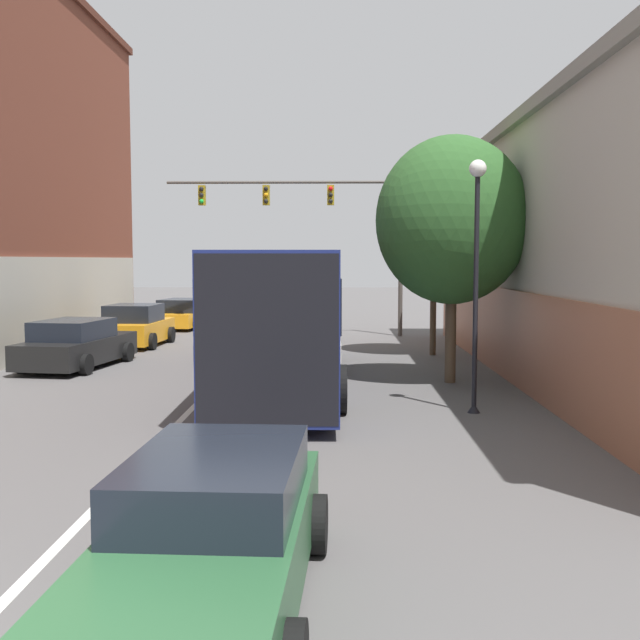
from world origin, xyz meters
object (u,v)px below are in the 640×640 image
(street_tree_near, at_px, (452,221))
(bus, at_px, (287,310))
(parked_car_left_near, at_px, (135,327))
(parked_car_left_mid, at_px, (76,345))
(parked_car_left_far, at_px, (184,314))
(traffic_signal_gantry, at_px, (321,215))
(hatchback_foreground, at_px, (213,537))
(street_tree_far, at_px, (434,218))
(street_lamp, at_px, (476,259))

(street_tree_near, bearing_deg, bus, 179.67)
(parked_car_left_near, xyz_separation_m, parked_car_left_mid, (-0.25, -5.42, -0.04))
(parked_car_left_far, bearing_deg, street_tree_near, -139.61)
(parked_car_left_far, bearing_deg, traffic_signal_gantry, -110.97)
(hatchback_foreground, relative_size, street_tree_near, 0.73)
(hatchback_foreground, xyz_separation_m, traffic_signal_gantry, (0.45, 24.07, 4.26))
(parked_car_left_mid, bearing_deg, parked_car_left_near, 4.95)
(parked_car_left_mid, bearing_deg, bus, -103.13)
(parked_car_left_mid, distance_m, street_tree_far, 11.74)
(bus, relative_size, parked_car_left_far, 2.81)
(bus, xyz_separation_m, parked_car_left_near, (-6.00, 7.79, -1.14))
(bus, distance_m, street_tree_far, 7.50)
(bus, distance_m, parked_car_left_mid, 6.79)
(bus, height_order, street_tree_near, street_tree_near)
(traffic_signal_gantry, bearing_deg, parked_car_left_mid, -126.79)
(parked_car_left_mid, bearing_deg, street_tree_near, -95.33)
(parked_car_left_mid, bearing_deg, street_tree_far, -66.19)
(bus, bearing_deg, parked_car_left_mid, 68.37)
(parked_car_left_mid, distance_m, parked_car_left_far, 12.58)
(parked_car_left_near, bearing_deg, bus, -139.33)
(parked_car_left_far, xyz_separation_m, street_tree_far, (10.12, -9.47, 3.84))
(parked_car_left_mid, relative_size, traffic_signal_gantry, 0.48)
(parked_car_left_near, relative_size, traffic_signal_gantry, 0.41)
(parked_car_left_near, height_order, street_tree_near, street_tree_near)
(bus, xyz_separation_m, street_tree_near, (4.16, -0.02, 2.24))
(bus, bearing_deg, hatchback_foreground, 179.96)
(traffic_signal_gantry, height_order, street_tree_far, traffic_signal_gantry)
(street_lamp, distance_m, street_tree_near, 3.91)
(hatchback_foreground, height_order, traffic_signal_gantry, traffic_signal_gantry)
(parked_car_left_far, height_order, street_tree_far, street_tree_far)
(bus, bearing_deg, street_tree_far, -39.81)
(parked_car_left_mid, relative_size, street_lamp, 0.91)
(parked_car_left_mid, relative_size, street_tree_near, 0.75)
(parked_car_left_mid, distance_m, street_lamp, 12.28)
(bus, xyz_separation_m, parked_car_left_mid, (-6.25, 2.37, -1.18))
(parked_car_left_far, bearing_deg, street_tree_far, -126.11)
(parked_car_left_far, height_order, traffic_signal_gantry, traffic_signal_gantry)
(parked_car_left_mid, bearing_deg, traffic_signal_gantry, -29.17)
(parked_car_left_near, xyz_separation_m, street_tree_far, (10.41, -2.32, 3.77))
(street_tree_far, bearing_deg, traffic_signal_gantry, 121.77)
(parked_car_left_mid, xyz_separation_m, street_lamp, (10.33, -6.19, 2.46))
(bus, relative_size, street_tree_near, 2.09)
(parked_car_left_far, relative_size, traffic_signal_gantry, 0.48)
(parked_car_left_near, distance_m, parked_car_left_mid, 5.42)
(hatchback_foreground, height_order, parked_car_left_far, hatchback_foreground)
(bus, height_order, hatchback_foreground, bus)
(traffic_signal_gantry, bearing_deg, street_tree_far, -58.23)
(traffic_signal_gantry, bearing_deg, street_tree_near, -73.10)
(parked_car_left_near, distance_m, street_lamp, 15.55)
(hatchback_foreground, bearing_deg, parked_car_left_far, 14.31)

